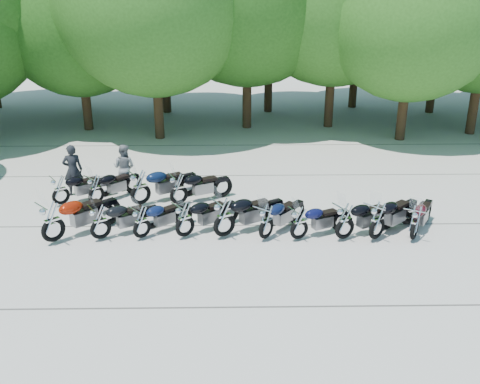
{
  "coord_description": "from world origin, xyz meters",
  "views": [
    {
      "loc": [
        -0.26,
        -14.11,
        7.27
      ],
      "look_at": [
        0.0,
        1.5,
        1.1
      ],
      "focal_mm": 42.0,
      "sensor_mm": 36.0,
      "label": 1
    }
  ],
  "objects_px": {
    "motorcycle_3": "(185,219)",
    "motorcycle_8": "(378,220)",
    "motorcycle_0": "(52,221)",
    "motorcycle_4": "(224,216)",
    "motorcycle_6": "(299,222)",
    "motorcycle_10": "(60,189)",
    "motorcycle_7": "(345,220)",
    "motorcycle_11": "(96,188)",
    "motorcycle_1": "(100,221)",
    "motorcycle_2": "(141,221)",
    "motorcycle_12": "(140,187)",
    "rider_1": "(124,167)",
    "rider_0": "(73,170)",
    "motorcycle_9": "(415,222)",
    "motorcycle_13": "(179,188)",
    "motorcycle_5": "(266,221)"
  },
  "relations": [
    {
      "from": "motorcycle_2",
      "to": "motorcycle_3",
      "type": "xyz_separation_m",
      "value": [
        1.24,
        0.06,
        0.05
      ]
    },
    {
      "from": "motorcycle_3",
      "to": "motorcycle_7",
      "type": "relative_size",
      "value": 0.98
    },
    {
      "from": "motorcycle_12",
      "to": "motorcycle_4",
      "type": "bearing_deg",
      "value": -162.45
    },
    {
      "from": "motorcycle_2",
      "to": "motorcycle_13",
      "type": "relative_size",
      "value": 0.92
    },
    {
      "from": "motorcycle_1",
      "to": "motorcycle_11",
      "type": "bearing_deg",
      "value": -16.55
    },
    {
      "from": "motorcycle_1",
      "to": "motorcycle_8",
      "type": "height_order",
      "value": "motorcycle_8"
    },
    {
      "from": "motorcycle_13",
      "to": "rider_1",
      "type": "bearing_deg",
      "value": 27.3
    },
    {
      "from": "motorcycle_3",
      "to": "motorcycle_8",
      "type": "xyz_separation_m",
      "value": [
        5.51,
        -0.26,
        0.04
      ]
    },
    {
      "from": "motorcycle_6",
      "to": "motorcycle_10",
      "type": "bearing_deg",
      "value": 44.75
    },
    {
      "from": "motorcycle_1",
      "to": "motorcycle_2",
      "type": "xyz_separation_m",
      "value": [
        1.17,
        0.06,
        -0.04
      ]
    },
    {
      "from": "motorcycle_7",
      "to": "motorcycle_10",
      "type": "distance_m",
      "value": 9.28
    },
    {
      "from": "motorcycle_4",
      "to": "motorcycle_12",
      "type": "relative_size",
      "value": 1.0
    },
    {
      "from": "motorcycle_0",
      "to": "motorcycle_4",
      "type": "relative_size",
      "value": 1.03
    },
    {
      "from": "rider_1",
      "to": "motorcycle_12",
      "type": "bearing_deg",
      "value": 133.73
    },
    {
      "from": "motorcycle_10",
      "to": "rider_0",
      "type": "distance_m",
      "value": 1.07
    },
    {
      "from": "motorcycle_6",
      "to": "motorcycle_10",
      "type": "distance_m",
      "value": 8.03
    },
    {
      "from": "motorcycle_4",
      "to": "motorcycle_7",
      "type": "relative_size",
      "value": 1.09
    },
    {
      "from": "motorcycle_6",
      "to": "motorcycle_8",
      "type": "bearing_deg",
      "value": -116.63
    },
    {
      "from": "motorcycle_11",
      "to": "motorcycle_9",
      "type": "bearing_deg",
      "value": -151.38
    },
    {
      "from": "motorcycle_3",
      "to": "motorcycle_9",
      "type": "distance_m",
      "value": 6.6
    },
    {
      "from": "motorcycle_3",
      "to": "motorcycle_12",
      "type": "bearing_deg",
      "value": -2.82
    },
    {
      "from": "motorcycle_0",
      "to": "rider_1",
      "type": "height_order",
      "value": "rider_1"
    },
    {
      "from": "motorcycle_2",
      "to": "motorcycle_7",
      "type": "distance_m",
      "value": 5.84
    },
    {
      "from": "motorcycle_2",
      "to": "motorcycle_3",
      "type": "bearing_deg",
      "value": -128.17
    },
    {
      "from": "motorcycle_3",
      "to": "motorcycle_8",
      "type": "relative_size",
      "value": 0.94
    },
    {
      "from": "motorcycle_9",
      "to": "motorcycle_8",
      "type": "bearing_deg",
      "value": 29.99
    },
    {
      "from": "motorcycle_7",
      "to": "rider_1",
      "type": "relative_size",
      "value": 1.34
    },
    {
      "from": "motorcycle_3",
      "to": "motorcycle_6",
      "type": "relative_size",
      "value": 1.08
    },
    {
      "from": "motorcycle_1",
      "to": "rider_1",
      "type": "relative_size",
      "value": 1.29
    },
    {
      "from": "motorcycle_4",
      "to": "motorcycle_6",
      "type": "relative_size",
      "value": 1.21
    },
    {
      "from": "motorcycle_12",
      "to": "rider_1",
      "type": "bearing_deg",
      "value": -3.66
    },
    {
      "from": "motorcycle_10",
      "to": "motorcycle_11",
      "type": "relative_size",
      "value": 1.0
    },
    {
      "from": "motorcycle_4",
      "to": "rider_1",
      "type": "relative_size",
      "value": 1.46
    },
    {
      "from": "motorcycle_9",
      "to": "rider_0",
      "type": "bearing_deg",
      "value": 11.84
    },
    {
      "from": "motorcycle_8",
      "to": "motorcycle_0",
      "type": "bearing_deg",
      "value": 48.51
    },
    {
      "from": "motorcycle_1",
      "to": "motorcycle_11",
      "type": "relative_size",
      "value": 1.05
    },
    {
      "from": "motorcycle_0",
      "to": "rider_1",
      "type": "distance_m",
      "value": 4.4
    },
    {
      "from": "motorcycle_2",
      "to": "motorcycle_6",
      "type": "relative_size",
      "value": 1.0
    },
    {
      "from": "rider_0",
      "to": "motorcycle_12",
      "type": "bearing_deg",
      "value": 143.5
    },
    {
      "from": "motorcycle_0",
      "to": "motorcycle_2",
      "type": "xyz_separation_m",
      "value": [
        2.47,
        0.23,
        -0.14
      ]
    },
    {
      "from": "motorcycle_6",
      "to": "motorcycle_9",
      "type": "distance_m",
      "value": 3.3
    },
    {
      "from": "rider_0",
      "to": "motorcycle_2",
      "type": "bearing_deg",
      "value": 115.75
    },
    {
      "from": "motorcycle_10",
      "to": "motorcycle_11",
      "type": "height_order",
      "value": "same"
    },
    {
      "from": "motorcycle_8",
      "to": "motorcycle_11",
      "type": "height_order",
      "value": "motorcycle_8"
    },
    {
      "from": "motorcycle_1",
      "to": "motorcycle_10",
      "type": "height_order",
      "value": "motorcycle_1"
    },
    {
      "from": "motorcycle_11",
      "to": "motorcycle_12",
      "type": "xyz_separation_m",
      "value": [
        1.49,
        -0.15,
        0.11
      ]
    },
    {
      "from": "motorcycle_11",
      "to": "motorcycle_3",
      "type": "bearing_deg",
      "value": -174.41
    },
    {
      "from": "motorcycle_0",
      "to": "motorcycle_12",
      "type": "relative_size",
      "value": 1.03
    },
    {
      "from": "motorcycle_5",
      "to": "rider_1",
      "type": "xyz_separation_m",
      "value": [
        -4.75,
        4.08,
        0.23
      ]
    },
    {
      "from": "motorcycle_5",
      "to": "motorcycle_12",
      "type": "bearing_deg",
      "value": 7.76
    }
  ]
}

